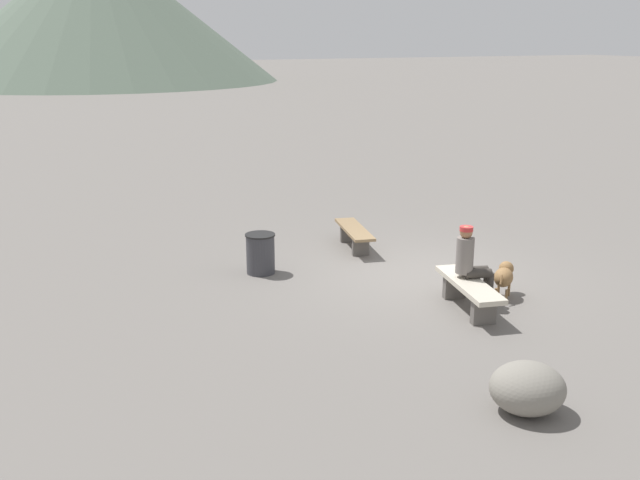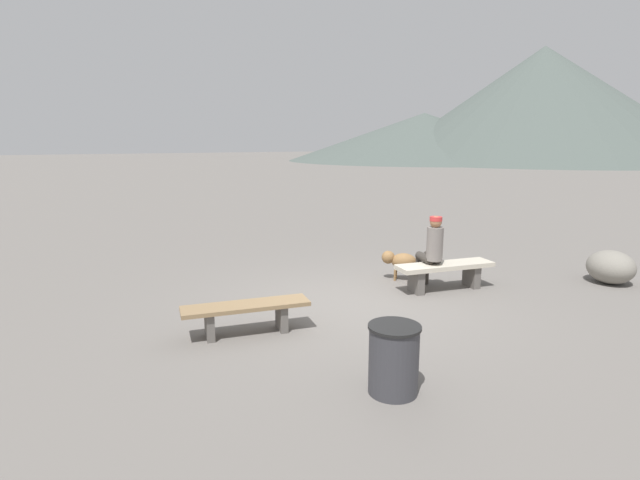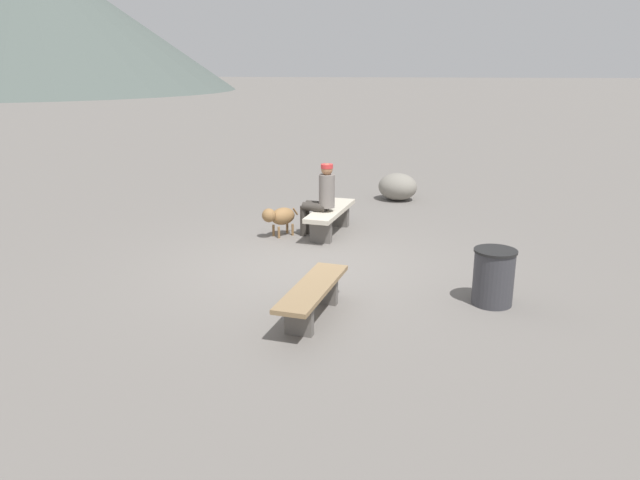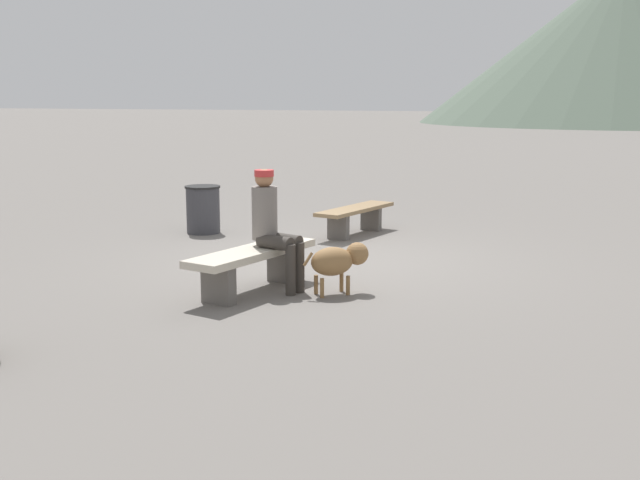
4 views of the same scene
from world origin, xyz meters
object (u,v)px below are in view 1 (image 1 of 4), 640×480
object	(u,v)px
boulder	(527,388)
bench_left	(354,233)
trash_bin	(260,253)
bench_right	(469,290)
seated_person	(471,261)
dog	(504,276)

from	to	relation	value
boulder	bench_left	bearing A→B (deg)	170.49
bench_left	trash_bin	world-z (taller)	trash_bin
bench_right	trash_bin	distance (m)	3.90
trash_bin	boulder	bearing A→B (deg)	10.71
seated_person	boulder	bearing A→B (deg)	-8.64
seated_person	trash_bin	world-z (taller)	seated_person
bench_left	trash_bin	xyz separation A→B (m)	(0.71, -2.26, 0.05)
seated_person	boulder	world-z (taller)	seated_person
bench_left	bench_right	distance (m)	3.79
bench_right	boulder	distance (m)	3.19
trash_bin	seated_person	bearing A→B (deg)	41.36
bench_left	seated_person	size ratio (longest dim) A/B	1.33
bench_right	trash_bin	bearing A→B (deg)	-130.48
dog	trash_bin	distance (m)	4.32
bench_right	dog	distance (m)	0.93
dog	boulder	world-z (taller)	boulder
bench_left	bench_right	bearing A→B (deg)	13.65
seated_person	trash_bin	size ratio (longest dim) A/B	1.80
bench_right	seated_person	bearing A→B (deg)	153.98
dog	trash_bin	xyz separation A→B (m)	(-2.81, -3.28, -0.00)
trash_bin	boulder	size ratio (longest dim) A/B	0.84
bench_left	bench_right	xyz separation A→B (m)	(3.79, 0.13, 0.03)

